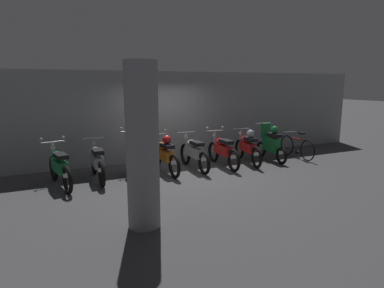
{
  "coord_description": "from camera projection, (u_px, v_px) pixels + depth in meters",
  "views": [
    {
      "loc": [
        -3.52,
        -8.18,
        2.46
      ],
      "look_at": [
        0.39,
        0.25,
        0.75
      ],
      "focal_mm": 30.87,
      "sensor_mm": 36.0,
      "label": 1
    }
  ],
  "objects": [
    {
      "name": "motorbike_slot_4",
      "position": [
        194.0,
        152.0,
        9.55
      ],
      "size": [
        0.56,
        1.95,
        1.03
      ],
      "color": "black",
      "rests_on": "ground"
    },
    {
      "name": "motorbike_slot_5",
      "position": [
        223.0,
        150.0,
        9.84
      ],
      "size": [
        0.59,
        1.95,
        1.15
      ],
      "color": "black",
      "rests_on": "ground"
    },
    {
      "name": "motorbike_slot_3",
      "position": [
        164.0,
        154.0,
        9.15
      ],
      "size": [
        0.59,
        1.95,
        1.15
      ],
      "color": "black",
      "rests_on": "ground"
    },
    {
      "name": "motorbike_slot_7",
      "position": [
        271.0,
        143.0,
        10.62
      ],
      "size": [
        0.56,
        1.68,
        1.18
      ],
      "color": "black",
      "rests_on": "ground"
    },
    {
      "name": "motorbike_slot_2",
      "position": [
        133.0,
        156.0,
        8.71
      ],
      "size": [
        0.58,
        1.67,
        1.29
      ],
      "color": "black",
      "rests_on": "ground"
    },
    {
      "name": "support_pillar",
      "position": [
        143.0,
        147.0,
        5.53
      ],
      "size": [
        0.56,
        0.56,
        2.84
      ],
      "primitive_type": "cylinder",
      "color": "gray",
      "rests_on": "ground"
    },
    {
      "name": "motorbike_slot_1",
      "position": [
        97.0,
        161.0,
        8.46
      ],
      "size": [
        0.56,
        1.95,
        1.03
      ],
      "color": "black",
      "rests_on": "ground"
    },
    {
      "name": "back_wall",
      "position": [
        160.0,
        116.0,
        10.61
      ],
      "size": [
        16.0,
        0.3,
        2.84
      ],
      "primitive_type": "cube",
      "color": "gray",
      "rests_on": "ground"
    },
    {
      "name": "motorbike_slot_0",
      "position": [
        59.0,
        167.0,
        7.92
      ],
      "size": [
        0.61,
        1.93,
        1.15
      ],
      "color": "black",
      "rests_on": "ground"
    },
    {
      "name": "motorbike_slot_6",
      "position": [
        248.0,
        147.0,
        10.23
      ],
      "size": [
        0.6,
        1.93,
        1.08
      ],
      "color": "black",
      "rests_on": "ground"
    },
    {
      "name": "ground_plane",
      "position": [
        183.0,
        173.0,
        9.21
      ],
      "size": [
        80.0,
        80.0,
        0.0
      ],
      "primitive_type": "plane",
      "color": "#424244"
    },
    {
      "name": "bicycle",
      "position": [
        297.0,
        147.0,
        11.04
      ],
      "size": [
        0.5,
        1.73,
        0.89
      ],
      "color": "black",
      "rests_on": "ground"
    }
  ]
}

